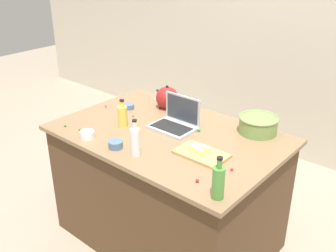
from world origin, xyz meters
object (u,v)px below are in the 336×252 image
(bottle_olive, at_px, (218,182))
(kettle, at_px, (167,98))
(butter_stick_left, at_px, (197,150))
(mixing_bowl_large, at_px, (258,124))
(ramekin_wide, at_px, (129,106))
(cutting_board, at_px, (201,154))
(bottle_vinegar, at_px, (135,141))
(ramekin_small, at_px, (87,135))
(bottle_oil, at_px, (123,116))
(butter_stick_right, at_px, (203,148))
(kitchen_timer, at_px, (158,95))
(ramekin_medium, at_px, (116,144))
(laptop, at_px, (176,121))

(bottle_olive, relative_size, kettle, 1.11)
(butter_stick_left, bearing_deg, kettle, 143.80)
(mixing_bowl_large, height_order, kettle, kettle)
(mixing_bowl_large, relative_size, ramekin_wide, 3.47)
(cutting_board, bearing_deg, bottle_vinegar, -139.92)
(kettle, relative_size, butter_stick_left, 1.94)
(ramekin_small, bearing_deg, butter_stick_left, 21.92)
(bottle_oil, relative_size, ramekin_small, 2.10)
(bottle_vinegar, height_order, ramekin_wide, bottle_vinegar)
(ramekin_small, bearing_deg, butter_stick_right, 24.68)
(cutting_board, relative_size, kitchen_timer, 4.15)
(bottle_olive, distance_m, ramekin_medium, 0.80)
(bottle_olive, xyz_separation_m, kitchen_timer, (-1.17, 0.85, -0.06))
(bottle_vinegar, relative_size, cutting_board, 0.75)
(mixing_bowl_large, distance_m, kitchen_timer, 0.96)
(bottle_vinegar, relative_size, bottle_oil, 1.17)
(kettle, bearing_deg, mixing_bowl_large, 4.67)
(mixing_bowl_large, height_order, butter_stick_right, mixing_bowl_large)
(bottle_vinegar, xyz_separation_m, kettle, (-0.35, 0.71, -0.02))
(ramekin_small, xyz_separation_m, ramekin_medium, (0.25, 0.03, -0.00))
(mixing_bowl_large, bearing_deg, bottle_olive, -74.95)
(bottle_oil, xyz_separation_m, butter_stick_right, (0.67, 0.05, -0.05))
(butter_stick_left, relative_size, kitchen_timer, 1.43)
(kitchen_timer, bearing_deg, butter_stick_left, -34.37)
(ramekin_small, bearing_deg, kitchen_timer, 98.70)
(ramekin_medium, distance_m, ramekin_wide, 0.65)
(ramekin_small, distance_m, ramekin_wide, 0.56)
(cutting_board, distance_m, kitchen_timer, 1.01)
(cutting_board, relative_size, butter_stick_right, 2.90)
(ramekin_medium, bearing_deg, cutting_board, 30.27)
(butter_stick_left, xyz_separation_m, ramekin_wide, (-0.85, 0.26, -0.02))
(bottle_olive, bearing_deg, butter_stick_right, 135.40)
(butter_stick_right, bearing_deg, kitchen_timer, 148.14)
(bottle_oil, relative_size, ramekin_medium, 2.19)
(kettle, relative_size, ramekin_small, 2.19)
(bottle_vinegar, height_order, butter_stick_right, bottle_vinegar)
(ramekin_wide, bearing_deg, ramekin_small, -74.15)
(cutting_board, xyz_separation_m, butter_stick_right, (-0.01, 0.02, 0.03))
(mixing_bowl_large, bearing_deg, ramekin_wide, -164.29)
(bottle_vinegar, bearing_deg, butter_stick_left, 39.20)
(bottle_vinegar, xyz_separation_m, butter_stick_left, (0.29, 0.24, -0.06))
(butter_stick_right, distance_m, ramekin_medium, 0.55)
(cutting_board, bearing_deg, ramekin_small, -157.03)
(laptop, distance_m, bottle_oil, 0.38)
(mixing_bowl_large, relative_size, cutting_board, 0.84)
(kettle, xyz_separation_m, kitchen_timer, (-0.19, 0.10, -0.04))
(kettle, bearing_deg, ramekin_small, -94.50)
(bottle_vinegar, height_order, bottle_olive, bottle_vinegar)
(bottle_oil, height_order, butter_stick_left, bottle_oil)
(butter_stick_right, bearing_deg, laptop, 153.34)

